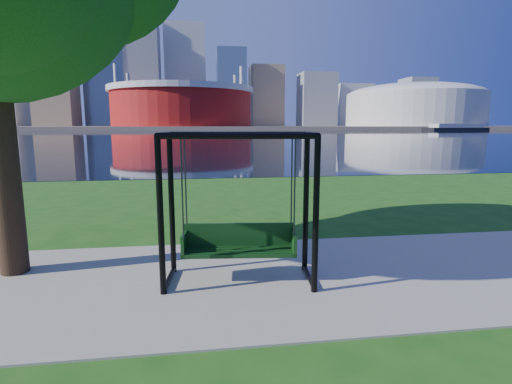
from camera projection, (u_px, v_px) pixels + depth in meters
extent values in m
plane|color=#1E5114|center=(270.00, 267.00, 6.96)|extent=(900.00, 900.00, 0.00)
cube|color=#9E937F|center=(276.00, 277.00, 6.47)|extent=(120.00, 4.00, 0.03)
cube|color=black|center=(203.00, 135.00, 106.54)|extent=(900.00, 180.00, 0.02)
cube|color=#937F60|center=(199.00, 127.00, 305.53)|extent=(900.00, 228.00, 2.00)
cylinder|color=maroon|center=(182.00, 107.00, 232.83)|extent=(80.00, 80.00, 22.00)
cylinder|color=silver|center=(182.00, 90.00, 231.27)|extent=(83.00, 83.00, 3.00)
cylinder|color=silver|center=(235.00, 101.00, 255.19)|extent=(2.00, 2.00, 32.00)
cylinder|color=silver|center=(129.00, 100.00, 245.93)|extent=(2.00, 2.00, 32.00)
cylinder|color=silver|center=(117.00, 95.00, 208.83)|extent=(2.00, 2.00, 32.00)
cylinder|color=silver|center=(242.00, 97.00, 218.09)|extent=(2.00, 2.00, 32.00)
cylinder|color=beige|center=(414.00, 110.00, 253.40)|extent=(84.00, 84.00, 20.00)
ellipsoid|color=beige|center=(415.00, 96.00, 251.91)|extent=(84.00, 84.00, 15.12)
cube|color=gray|center=(0.00, 82.00, 284.47)|extent=(28.00, 28.00, 62.00)
cube|color=#998466|center=(53.00, 62.00, 278.19)|extent=(26.00, 26.00, 88.00)
cube|color=slate|center=(106.00, 63.00, 306.24)|extent=(30.00, 24.00, 95.00)
cube|color=gray|center=(143.00, 76.00, 292.83)|extent=(24.00, 24.00, 72.00)
cube|color=silver|center=(186.00, 76.00, 325.68)|extent=(32.00, 28.00, 80.00)
cube|color=slate|center=(231.00, 88.00, 308.01)|extent=(22.00, 22.00, 58.00)
cube|color=#998466|center=(266.00, 96.00, 327.70)|extent=(26.00, 26.00, 48.00)
cube|color=gray|center=(317.00, 100.00, 324.06)|extent=(28.00, 24.00, 42.00)
cube|color=silver|center=(352.00, 105.00, 354.58)|extent=(30.00, 26.00, 36.00)
cube|color=gray|center=(416.00, 102.00, 341.76)|extent=(24.00, 24.00, 40.00)
cube|color=#998466|center=(448.00, 108.00, 362.69)|extent=(26.00, 26.00, 32.00)
cylinder|color=black|center=(161.00, 218.00, 5.62)|extent=(0.10, 0.10, 2.31)
cylinder|color=black|center=(316.00, 217.00, 5.69)|extent=(0.10, 0.10, 2.31)
cylinder|color=black|center=(172.00, 206.00, 6.51)|extent=(0.10, 0.10, 2.31)
cylinder|color=black|center=(306.00, 205.00, 6.58)|extent=(0.10, 0.10, 2.31)
cylinder|color=black|center=(238.00, 136.00, 5.47)|extent=(2.20, 0.33, 0.09)
cylinder|color=black|center=(239.00, 134.00, 6.36)|extent=(2.20, 0.33, 0.09)
cylinder|color=black|center=(164.00, 135.00, 5.87)|extent=(0.19, 0.91, 0.09)
cylinder|color=black|center=(169.00, 279.00, 6.24)|extent=(0.17, 0.90, 0.07)
cylinder|color=black|center=(312.00, 135.00, 5.95)|extent=(0.19, 0.91, 0.09)
cylinder|color=black|center=(309.00, 277.00, 6.32)|extent=(0.17, 0.90, 0.07)
cube|color=black|center=(239.00, 252.00, 6.21)|extent=(1.79, 0.64, 0.06)
cube|color=black|center=(239.00, 235.00, 6.37)|extent=(1.75, 0.24, 0.38)
cube|color=black|center=(184.00, 244.00, 6.16)|extent=(0.10, 0.45, 0.34)
cube|color=black|center=(293.00, 243.00, 6.21)|extent=(0.10, 0.45, 0.34)
cylinder|color=#333338|center=(182.00, 189.00, 5.83)|extent=(0.03, 0.03, 1.45)
cylinder|color=#333338|center=(295.00, 188.00, 5.89)|extent=(0.03, 0.03, 1.45)
cylinder|color=#333338|center=(186.00, 185.00, 6.19)|extent=(0.03, 0.03, 1.45)
cylinder|color=#333338|center=(292.00, 185.00, 6.25)|extent=(0.03, 0.03, 1.45)
cylinder|color=black|center=(2.00, 142.00, 6.31)|extent=(0.44, 0.44, 4.36)
cube|color=black|center=(456.00, 129.00, 199.51)|extent=(34.27, 13.53, 1.33)
cube|color=silver|center=(456.00, 126.00, 199.23)|extent=(27.43, 10.94, 2.00)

